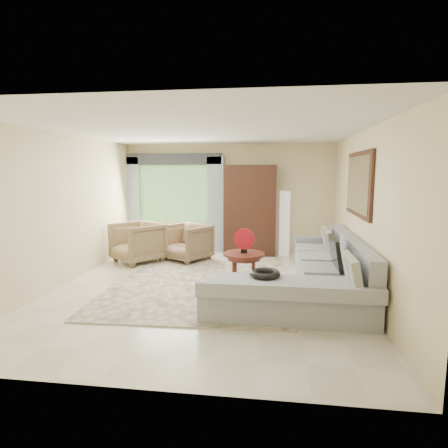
# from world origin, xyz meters

# --- Properties ---
(ground) EXTENTS (6.00, 6.00, 0.00)m
(ground) POSITION_xyz_m (0.00, 0.00, 0.00)
(ground) COLOR silver
(ground) RESTS_ON ground
(area_rug) EXTENTS (3.14, 4.11, 0.02)m
(area_rug) POSITION_xyz_m (-0.15, 0.35, 0.01)
(area_rug) COLOR beige
(area_rug) RESTS_ON ground
(sectional_sofa) EXTENTS (2.30, 3.46, 0.90)m
(sectional_sofa) POSITION_xyz_m (1.78, -0.18, 0.28)
(sectional_sofa) COLOR #989BA0
(sectional_sofa) RESTS_ON ground
(tv_screen) EXTENTS (0.14, 0.74, 0.48)m
(tv_screen) POSITION_xyz_m (2.05, -0.24, 0.72)
(tv_screen) COLOR black
(tv_screen) RESTS_ON sectional_sofa
(garden_hose) EXTENTS (0.43, 0.43, 0.09)m
(garden_hose) POSITION_xyz_m (1.00, -0.92, 0.55)
(garden_hose) COLOR black
(garden_hose) RESTS_ON sectional_sofa
(coffee_table) EXTENTS (0.66, 0.66, 0.66)m
(coffee_table) POSITION_xyz_m (0.64, -0.14, 0.35)
(coffee_table) COLOR #491B13
(coffee_table) RESTS_ON ground
(red_disc) EXTENTS (0.34, 0.07, 0.34)m
(red_disc) POSITION_xyz_m (0.64, -0.14, 0.89)
(red_disc) COLOR #AA111F
(red_disc) RESTS_ON coffee_table
(armchair_left) EXTENTS (1.31, 1.32, 0.86)m
(armchair_left) POSITION_xyz_m (-1.81, 1.60, 0.43)
(armchair_left) COLOR #9E8256
(armchair_left) RESTS_ON ground
(armchair_right) EXTENTS (1.20, 1.21, 0.81)m
(armchair_right) POSITION_xyz_m (-0.78, 1.88, 0.40)
(armchair_right) COLOR #8E764D
(armchair_right) RESTS_ON ground
(potted_plant) EXTENTS (0.48, 0.43, 0.48)m
(potted_plant) POSITION_xyz_m (-2.04, 2.57, 0.24)
(potted_plant) COLOR #999999
(potted_plant) RESTS_ON ground
(armoire) EXTENTS (1.20, 0.55, 2.10)m
(armoire) POSITION_xyz_m (0.55, 2.72, 1.05)
(armoire) COLOR #321710
(armoire) RESTS_ON ground
(floor_lamp) EXTENTS (0.24, 0.24, 1.50)m
(floor_lamp) POSITION_xyz_m (1.35, 2.78, 0.75)
(floor_lamp) COLOR silver
(floor_lamp) RESTS_ON ground
(window) EXTENTS (1.80, 0.04, 1.40)m
(window) POSITION_xyz_m (-1.35, 2.97, 1.40)
(window) COLOR #669E59
(window) RESTS_ON wall_back
(curtain_left) EXTENTS (0.40, 0.08, 2.30)m
(curtain_left) POSITION_xyz_m (-2.40, 2.88, 1.15)
(curtain_left) COLOR #9EB7CC
(curtain_left) RESTS_ON ground
(curtain_right) EXTENTS (0.40, 0.08, 2.30)m
(curtain_right) POSITION_xyz_m (-0.30, 2.88, 1.15)
(curtain_right) COLOR #9EB7CC
(curtain_right) RESTS_ON ground
(valance) EXTENTS (2.40, 0.12, 0.26)m
(valance) POSITION_xyz_m (-1.35, 2.90, 2.25)
(valance) COLOR #1E232D
(valance) RESTS_ON wall_back
(wall_mirror) EXTENTS (0.05, 1.70, 1.05)m
(wall_mirror) POSITION_xyz_m (2.46, 0.35, 1.75)
(wall_mirror) COLOR black
(wall_mirror) RESTS_ON wall_right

